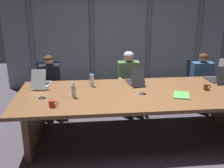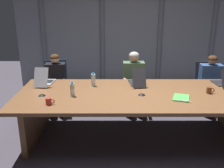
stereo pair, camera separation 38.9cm
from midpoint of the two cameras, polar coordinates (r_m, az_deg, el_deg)
The scene contains 19 objects.
ground_plane at distance 4.25m, azimuth 2.87°, elevation -11.47°, with size 10.79×10.79×0.00m, color #47424C.
conference_table at distance 3.98m, azimuth 3.00°, elevation -3.95°, with size 3.68×1.46×0.75m.
curtain_backdrop at distance 6.35m, azimuth -0.56°, elevation 13.12°, with size 5.39×0.17×3.08m.
laptop_left_end at distance 4.39m, azimuth -17.89°, elevation 0.20°, with size 0.27×0.50×0.32m.
laptop_left_mid at distance 4.31m, azimuth 2.54°, elevation 0.75°, with size 0.27×0.49×0.31m.
laptop_center at distance 4.72m, azimuth 20.21°, elevation 1.15°, with size 0.29×0.46×0.29m.
office_chair_left_end at distance 5.20m, azimuth -15.63°, elevation -2.09°, with size 0.60×0.61×0.96m.
office_chair_left_mid at distance 5.16m, azimuth 1.36°, elevation -1.60°, with size 0.60×0.60×0.95m.
office_chair_center at distance 5.53m, azimuth 16.68°, elevation -1.07°, with size 0.60×0.60×0.93m.
person_left_end at distance 4.96m, azimuth -15.86°, elevation 0.31°, with size 0.42×0.57×1.13m.
person_left_mid at distance 4.91m, azimuth 1.53°, elevation 1.26°, with size 0.42×0.55×1.18m.
person_center at distance 5.31m, azimuth 17.68°, elevation 1.21°, with size 0.43×0.56×1.11m.
water_bottle_primary at distance 3.76m, azimuth -11.47°, elevation -1.64°, with size 0.07×0.07×0.22m.
water_bottle_secondary at distance 4.19m, azimuth -7.15°, elevation 0.73°, with size 0.07×0.07×0.23m.
coffee_mug_near at distance 3.52m, azimuth -16.31°, elevation -4.30°, with size 0.12×0.08×0.09m.
coffee_mug_far at distance 4.21m, azimuth 17.83°, elevation -0.69°, with size 0.12×0.08×0.10m.
conference_mic_left_side at distance 3.87m, azimuth -18.12°, elevation -2.87°, with size 0.11×0.11×0.04m, color black.
conference_mic_middle at distance 3.86m, azimuth 4.02°, elevation -2.06°, with size 0.11×0.11×0.04m, color black.
spiral_notepad at distance 3.87m, azimuth 12.49°, elevation -2.53°, with size 0.30×0.36×0.03m.
Camera 1 is at (-0.78, -3.63, 2.10)m, focal length 41.03 mm.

